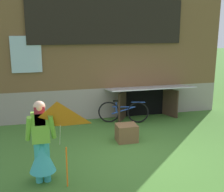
# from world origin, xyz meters

# --- Properties ---
(ground_plane) EXTENTS (60.00, 60.00, 0.00)m
(ground_plane) POSITION_xyz_m (0.00, 0.00, 0.00)
(ground_plane) COLOR #3D6B28
(log_house) EXTENTS (8.01, 6.15, 4.95)m
(log_house) POSITION_xyz_m (0.00, 5.51, 2.47)
(log_house) COLOR gray
(log_house) RESTS_ON ground_plane
(person) EXTENTS (0.61, 0.53, 1.67)m
(person) POSITION_xyz_m (-2.18, -0.75, 0.71)
(person) COLOR teal
(person) RESTS_ON ground_plane
(kite) EXTENTS (0.94, 0.83, 1.70)m
(kite) POSITION_xyz_m (-1.87, -1.24, 1.37)
(kite) COLOR orange
(kite) RESTS_ON ground_plane
(bicycle_blue) EXTENTS (1.57, 0.50, 0.74)m
(bicycle_blue) POSITION_xyz_m (0.39, 2.40, 0.36)
(bicycle_blue) COLOR black
(bicycle_blue) RESTS_ON ground_plane
(wooden_crate) EXTENTS (0.55, 0.47, 0.47)m
(wooden_crate) POSITION_xyz_m (0.04, 0.88, 0.23)
(wooden_crate) COLOR brown
(wooden_crate) RESTS_ON ground_plane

